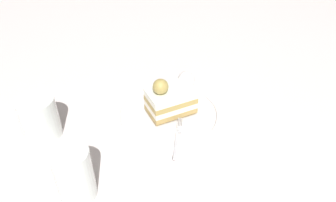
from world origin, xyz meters
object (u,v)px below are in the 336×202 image
(cake_slice, at_px, (170,99))
(drink_glass_near, at_px, (75,176))
(dessert_plate, at_px, (168,115))
(drink_glass_far, at_px, (40,119))
(fork, at_px, (179,136))
(whipped_cream_dollop, at_px, (186,82))

(cake_slice, distance_m, drink_glass_near, 0.27)
(dessert_plate, xyz_separation_m, drink_glass_near, (-0.18, 0.19, 0.04))
(drink_glass_near, bearing_deg, dessert_plate, -45.63)
(drink_glass_far, bearing_deg, cake_slice, -86.89)
(cake_slice, bearing_deg, drink_glass_near, 133.96)
(dessert_plate, bearing_deg, fork, -173.01)
(whipped_cream_dollop, distance_m, fork, 0.17)
(whipped_cream_dollop, relative_size, fork, 0.46)
(whipped_cream_dollop, bearing_deg, cake_slice, 145.34)
(cake_slice, bearing_deg, whipped_cream_dollop, -34.66)
(drink_glass_far, bearing_deg, dessert_plate, -87.16)
(cake_slice, distance_m, fork, 0.09)
(whipped_cream_dollop, height_order, drink_glass_near, drink_glass_near)
(cake_slice, distance_m, whipped_cream_dollop, 0.09)
(fork, bearing_deg, dessert_plate, 6.99)
(drink_glass_near, bearing_deg, cake_slice, -46.04)
(cake_slice, height_order, drink_glass_far, cake_slice)
(dessert_plate, distance_m, whipped_cream_dollop, 0.10)
(whipped_cream_dollop, xyz_separation_m, drink_glass_far, (-0.09, 0.33, -0.00))
(dessert_plate, xyz_separation_m, drink_glass_far, (-0.01, 0.27, 0.03))
(whipped_cream_dollop, distance_m, drink_glass_near, 0.35)
(cake_slice, relative_size, fork, 1.01)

